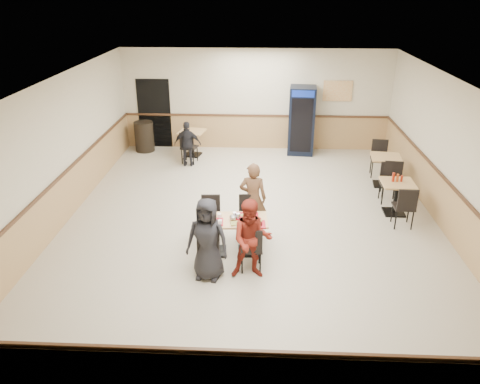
{
  "coord_description": "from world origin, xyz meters",
  "views": [
    {
      "loc": [
        0.18,
        -8.9,
        4.71
      ],
      "look_at": [
        -0.22,
        -0.5,
        0.94
      ],
      "focal_mm": 35.0,
      "sensor_mm": 36.0,
      "label": 1
    }
  ],
  "objects_px": {
    "diner_woman_left": "(207,239)",
    "diner_woman_right": "(252,240)",
    "side_table_near": "(396,193)",
    "side_table_far": "(385,166)",
    "pepsi_cooler": "(302,121)",
    "trash_bin": "(144,137)",
    "main_table": "(232,230)",
    "back_table": "(192,139)",
    "lone_diner": "(188,144)",
    "diner_man_opposite": "(253,198)"
  },
  "relations": [
    {
      "from": "diner_woman_left",
      "to": "diner_woman_right",
      "type": "height_order",
      "value": "diner_woman_left"
    },
    {
      "from": "side_table_near",
      "to": "side_table_far",
      "type": "distance_m",
      "value": 1.59
    },
    {
      "from": "pepsi_cooler",
      "to": "trash_bin",
      "type": "xyz_separation_m",
      "value": [
        -4.72,
        -0.04,
        -0.55
      ]
    },
    {
      "from": "diner_woman_right",
      "to": "pepsi_cooler",
      "type": "height_order",
      "value": "pepsi_cooler"
    },
    {
      "from": "main_table",
      "to": "side_table_far",
      "type": "bearing_deg",
      "value": 39.39
    },
    {
      "from": "diner_woman_right",
      "to": "back_table",
      "type": "relative_size",
      "value": 1.77
    },
    {
      "from": "side_table_near",
      "to": "pepsi_cooler",
      "type": "distance_m",
      "value": 4.41
    },
    {
      "from": "lone_diner",
      "to": "side_table_near",
      "type": "distance_m",
      "value": 5.72
    },
    {
      "from": "diner_man_opposite",
      "to": "back_table",
      "type": "height_order",
      "value": "diner_man_opposite"
    },
    {
      "from": "lone_diner",
      "to": "trash_bin",
      "type": "relative_size",
      "value": 1.41
    },
    {
      "from": "side_table_near",
      "to": "lone_diner",
      "type": "bearing_deg",
      "value": 151.32
    },
    {
      "from": "diner_woman_right",
      "to": "lone_diner",
      "type": "xyz_separation_m",
      "value": [
        -1.9,
        5.34,
        -0.1
      ]
    },
    {
      "from": "trash_bin",
      "to": "diner_man_opposite",
      "type": "bearing_deg",
      "value": -55.52
    },
    {
      "from": "side_table_near",
      "to": "diner_woman_right",
      "type": "bearing_deg",
      "value": -140.24
    },
    {
      "from": "lone_diner",
      "to": "back_table",
      "type": "distance_m",
      "value": 0.86
    },
    {
      "from": "pepsi_cooler",
      "to": "diner_woman_left",
      "type": "bearing_deg",
      "value": -102.57
    },
    {
      "from": "diner_woman_right",
      "to": "side_table_near",
      "type": "relative_size",
      "value": 1.95
    },
    {
      "from": "main_table",
      "to": "pepsi_cooler",
      "type": "relative_size",
      "value": 0.68
    },
    {
      "from": "side_table_near",
      "to": "trash_bin",
      "type": "height_order",
      "value": "trash_bin"
    },
    {
      "from": "main_table",
      "to": "diner_woman_right",
      "type": "height_order",
      "value": "diner_woman_right"
    },
    {
      "from": "pepsi_cooler",
      "to": "side_table_far",
      "type": "bearing_deg",
      "value": -46.6
    },
    {
      "from": "main_table",
      "to": "diner_man_opposite",
      "type": "xyz_separation_m",
      "value": [
        0.37,
        0.83,
        0.29
      ]
    },
    {
      "from": "diner_woman_right",
      "to": "diner_man_opposite",
      "type": "distance_m",
      "value": 1.6
    },
    {
      "from": "side_table_near",
      "to": "back_table",
      "type": "xyz_separation_m",
      "value": [
        -5.02,
        3.6,
        0.01
      ]
    },
    {
      "from": "lone_diner",
      "to": "trash_bin",
      "type": "distance_m",
      "value": 1.94
    },
    {
      "from": "diner_woman_right",
      "to": "trash_bin",
      "type": "bearing_deg",
      "value": 114.96
    },
    {
      "from": "main_table",
      "to": "side_table_near",
      "type": "xyz_separation_m",
      "value": [
        3.5,
        1.82,
        0.03
      ]
    },
    {
      "from": "diner_woman_left",
      "to": "back_table",
      "type": "bearing_deg",
      "value": 110.35
    },
    {
      "from": "side_table_near",
      "to": "main_table",
      "type": "bearing_deg",
      "value": -152.51
    },
    {
      "from": "trash_bin",
      "to": "diner_woman_right",
      "type": "bearing_deg",
      "value": -62.47
    },
    {
      "from": "main_table",
      "to": "side_table_far",
      "type": "relative_size",
      "value": 1.69
    },
    {
      "from": "lone_diner",
      "to": "side_table_far",
      "type": "height_order",
      "value": "lone_diner"
    },
    {
      "from": "trash_bin",
      "to": "side_table_near",
      "type": "bearing_deg",
      "value": -31.16
    },
    {
      "from": "main_table",
      "to": "lone_diner",
      "type": "bearing_deg",
      "value": 104.46
    },
    {
      "from": "diner_man_opposite",
      "to": "back_table",
      "type": "xyz_separation_m",
      "value": [
        -1.88,
        4.6,
        -0.25
      ]
    },
    {
      "from": "diner_woman_left",
      "to": "back_table",
      "type": "distance_m",
      "value": 6.36
    },
    {
      "from": "diner_man_opposite",
      "to": "lone_diner",
      "type": "distance_m",
      "value": 4.19
    },
    {
      "from": "main_table",
      "to": "side_table_far",
      "type": "height_order",
      "value": "side_table_far"
    },
    {
      "from": "diner_woman_left",
      "to": "side_table_far",
      "type": "height_order",
      "value": "diner_woman_left"
    },
    {
      "from": "lone_diner",
      "to": "trash_bin",
      "type": "xyz_separation_m",
      "value": [
        -1.51,
        1.2,
        -0.18
      ]
    },
    {
      "from": "diner_man_opposite",
      "to": "side_table_far",
      "type": "height_order",
      "value": "diner_man_opposite"
    },
    {
      "from": "side_table_near",
      "to": "side_table_far",
      "type": "height_order",
      "value": "side_table_far"
    },
    {
      "from": "lone_diner",
      "to": "side_table_near",
      "type": "relative_size",
      "value": 1.7
    },
    {
      "from": "back_table",
      "to": "lone_diner",
      "type": "bearing_deg",
      "value": -90.0
    },
    {
      "from": "main_table",
      "to": "pepsi_cooler",
      "type": "xyz_separation_m",
      "value": [
        1.69,
        5.82,
        0.53
      ]
    },
    {
      "from": "diner_woman_left",
      "to": "diner_woman_right",
      "type": "distance_m",
      "value": 0.75
    },
    {
      "from": "side_table_near",
      "to": "diner_woman_left",
      "type": "bearing_deg",
      "value": -145.62
    },
    {
      "from": "diner_man_opposite",
      "to": "back_table",
      "type": "distance_m",
      "value": 4.97
    },
    {
      "from": "back_table",
      "to": "diner_woman_right",
      "type": "bearing_deg",
      "value": -72.97
    },
    {
      "from": "lone_diner",
      "to": "main_table",
      "type": "bearing_deg",
      "value": 108.77
    }
  ]
}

